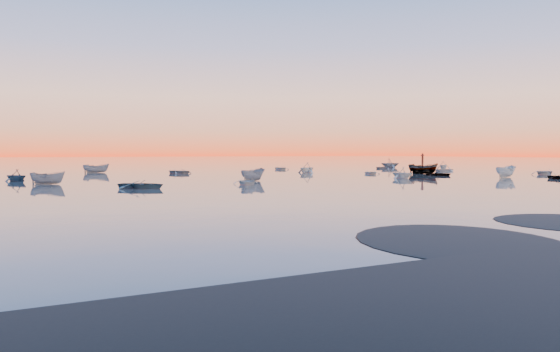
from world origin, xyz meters
TOP-DOWN VIEW (x-y plane):
  - ground at (0.00, 100.00)m, footprint 600.00×600.00m
  - moored_fleet at (0.00, 53.00)m, footprint 124.00×58.00m
  - boat_near_left at (-11.53, 34.56)m, footprint 4.26×4.39m
  - boat_near_center at (2.91, 41.05)m, footprint 3.71×4.52m
  - boat_near_right at (22.89, 38.50)m, footprint 3.46×2.18m
  - channel_marker at (41.15, 54.36)m, footprint 0.94×0.94m

SIDE VIEW (x-z plane):
  - ground at x=0.00m, z-range 0.00..0.00m
  - moored_fleet at x=0.00m, z-range -0.60..0.60m
  - boat_near_left at x=-11.53m, z-range -0.54..0.54m
  - boat_near_center at x=2.91m, z-range -0.73..0.73m
  - boat_near_right at x=22.89m, z-range -0.56..0.56m
  - channel_marker at x=41.15m, z-range -0.35..2.98m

